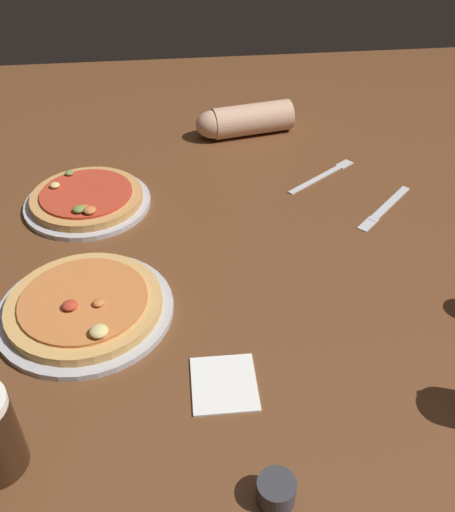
% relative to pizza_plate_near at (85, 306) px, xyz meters
% --- Properties ---
extents(ground_plane, '(2.40, 2.40, 0.03)m').
position_rel_pizza_plate_near_xyz_m(ground_plane, '(0.27, 0.11, -0.03)').
color(ground_plane, brown).
extents(pizza_plate_near, '(0.32, 0.32, 0.05)m').
position_rel_pizza_plate_near_xyz_m(pizza_plate_near, '(0.00, 0.00, 0.00)').
color(pizza_plate_near, '#B2B2B7').
rests_on(pizza_plate_near, ground_plane).
extents(pizza_plate_far, '(0.29, 0.29, 0.05)m').
position_rel_pizza_plate_near_xyz_m(pizza_plate_far, '(-0.02, 0.36, 0.00)').
color(pizza_plate_far, '#B2B2B7').
rests_on(pizza_plate_far, ground_plane).
extents(ramekin_sauce, '(0.05, 0.05, 0.04)m').
position_rel_pizza_plate_near_xyz_m(ramekin_sauce, '(0.28, -0.39, 0.00)').
color(ramekin_sauce, '#333338').
rests_on(ramekin_sauce, ground_plane).
extents(napkin_folded, '(0.11, 0.12, 0.01)m').
position_rel_pizza_plate_near_xyz_m(napkin_folded, '(0.23, -0.19, -0.01)').
color(napkin_folded, white).
rests_on(napkin_folded, ground_plane).
extents(fork_left, '(0.20, 0.15, 0.01)m').
position_rel_pizza_plate_near_xyz_m(fork_left, '(0.55, 0.43, -0.01)').
color(fork_left, silver).
rests_on(fork_left, ground_plane).
extents(knife_right, '(0.17, 0.17, 0.01)m').
position_rel_pizza_plate_near_xyz_m(knife_right, '(0.65, 0.27, -0.01)').
color(knife_right, silver).
rests_on(knife_right, ground_plane).
extents(diner_arm, '(0.27, 0.12, 0.08)m').
position_rel_pizza_plate_near_xyz_m(diner_arm, '(0.38, 0.67, 0.03)').
color(diner_arm, tan).
rests_on(diner_arm, ground_plane).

